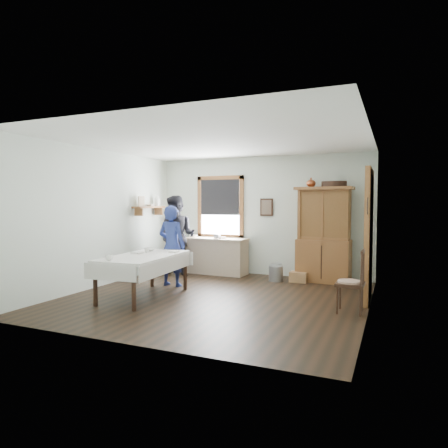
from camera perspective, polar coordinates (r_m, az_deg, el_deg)
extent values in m
cube|color=black|center=(7.06, -1.18, -10.42)|extent=(5.00, 5.00, 0.01)
cube|color=silver|center=(6.94, -1.20, 11.71)|extent=(5.00, 5.00, 0.01)
cube|color=silver|center=(9.20, 5.26, 1.16)|extent=(5.00, 0.01, 2.70)
cube|color=silver|center=(4.71, -13.86, -0.66)|extent=(5.00, 0.01, 2.70)
cube|color=silver|center=(8.22, -17.26, 0.82)|extent=(0.01, 5.00, 2.70)
cube|color=silver|center=(6.27, 20.11, 0.13)|extent=(0.01, 5.00, 2.70)
cube|color=white|center=(9.54, -0.49, 2.44)|extent=(1.00, 0.02, 1.30)
cube|color=#96582E|center=(9.54, -0.55, 6.62)|extent=(1.18, 0.06, 0.09)
cube|color=#96582E|center=(9.55, -0.55, -1.74)|extent=(1.18, 0.06, 0.09)
cube|color=#96582E|center=(9.75, -3.49, 2.45)|extent=(0.09, 0.06, 1.48)
cube|color=#96582E|center=(9.31, 2.52, 2.42)|extent=(0.09, 0.06, 1.48)
cube|color=black|center=(9.50, -0.60, 3.83)|extent=(0.98, 0.03, 0.84)
cube|color=#443E31|center=(7.13, 20.20, -1.96)|extent=(0.03, 0.90, 2.10)
cube|color=#96582E|center=(6.63, 19.71, -2.31)|extent=(0.08, 0.12, 2.10)
cube|color=#96582E|center=(7.64, 20.18, -1.64)|extent=(0.08, 0.12, 2.10)
cube|color=#96582E|center=(7.13, 20.12, 6.97)|extent=(0.08, 1.14, 0.12)
cube|color=#96582E|center=(9.34, -10.68, 2.37)|extent=(0.24, 1.00, 0.04)
cube|color=#96582E|center=(9.01, -12.09, 1.70)|extent=(0.22, 0.03, 0.18)
cube|color=#96582E|center=(9.67, -9.35, 1.81)|extent=(0.22, 0.03, 0.18)
cube|color=tan|center=(9.09, -11.74, 3.17)|extent=(0.03, 0.22, 0.24)
cylinder|color=white|center=(9.63, -9.52, 3.18)|extent=(0.12, 0.12, 0.22)
cube|color=black|center=(9.12, 6.08, 2.40)|extent=(0.30, 0.04, 0.40)
torus|color=black|center=(6.56, 19.88, 3.49)|extent=(0.01, 0.27, 0.27)
cube|color=tan|center=(9.31, -1.06, -4.57)|extent=(1.48, 0.61, 0.83)
cube|color=#96582E|center=(8.55, 14.05, -1.48)|extent=(1.19, 0.61, 1.98)
cube|color=white|center=(7.14, -11.35, -7.33)|extent=(1.11, 1.92, 0.74)
cube|color=black|center=(6.32, 17.58, -7.78)|extent=(0.45, 0.45, 0.95)
cube|color=gray|center=(8.55, 7.43, -7.01)|extent=(0.39, 0.39, 0.32)
cube|color=#AB7B4D|center=(8.52, 10.64, -7.45)|extent=(0.37, 0.27, 0.21)
imported|color=navy|center=(7.98, -7.48, -3.53)|extent=(0.55, 0.37, 1.48)
imported|color=black|center=(9.03, -6.73, -2.13)|extent=(0.87, 0.71, 1.68)
imported|color=white|center=(6.57, -16.12, -4.63)|extent=(0.13, 0.13, 0.09)
imported|color=white|center=(7.44, -10.98, -3.69)|extent=(0.13, 0.13, 0.09)
imported|color=white|center=(7.68, -10.59, -3.63)|extent=(0.20, 0.20, 0.05)
imported|color=brown|center=(9.25, -1.11, -1.94)|extent=(0.27, 0.30, 0.02)
imported|color=white|center=(9.48, -4.36, -1.72)|extent=(0.21, 0.21, 0.06)
imported|color=white|center=(9.38, -10.51, 2.67)|extent=(0.22, 0.22, 0.05)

